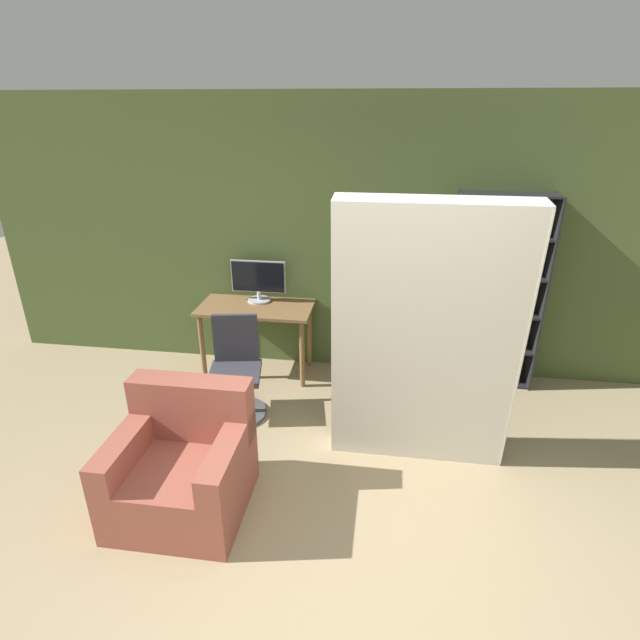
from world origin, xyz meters
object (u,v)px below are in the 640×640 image
Objects in this scene: monitor at (258,280)px; bookshelf at (483,298)px; office_chair at (236,377)px; armchair at (184,465)px; mattress_near at (425,341)px.

monitor is 2.20m from bookshelf.
monitor reaches higher than office_chair.
armchair is (-0.02, -2.04, -0.64)m from monitor.
mattress_near is (-0.62, -1.35, 0.15)m from bookshelf.
bookshelf reaches higher than monitor.
bookshelf is 2.19× the size of armchair.
office_chair is at bearing -157.48° from bookshelf.
office_chair is 1.77m from mattress_near.
mattress_near is (1.57, -1.33, 0.06)m from monitor.
armchair is (-0.02, -1.15, -0.03)m from office_chair.
armchair is at bearing -137.06° from bookshelf.
bookshelf reaches higher than armchair.
mattress_near reaches higher than armchair.
office_chair is 1.15m from armchair.
office_chair is at bearing 164.50° from mattress_near.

